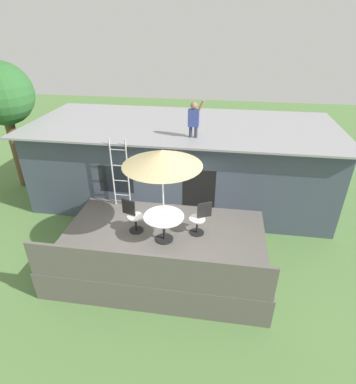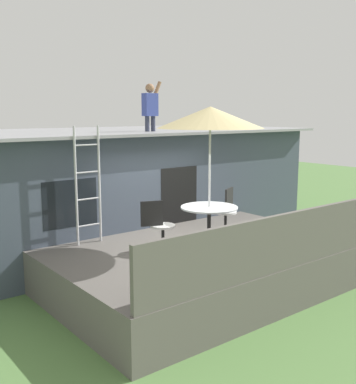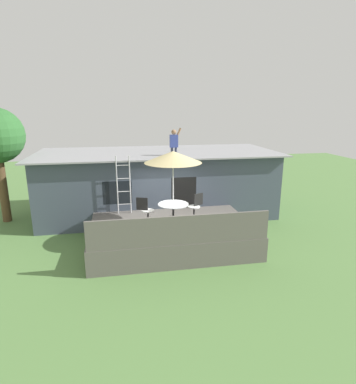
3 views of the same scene
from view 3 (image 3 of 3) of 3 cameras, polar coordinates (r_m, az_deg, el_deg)
ground_plane at (r=11.52m, az=-1.32°, el=-9.22°), size 40.00×40.00×0.00m
house at (r=14.46m, az=-3.61°, el=1.72°), size 10.50×4.50×2.81m
deck at (r=11.37m, az=-1.33°, el=-7.38°), size 5.50×3.89×0.80m
deck_railing at (r=9.31m, az=0.49°, el=-6.91°), size 5.40×0.08×0.90m
patio_table at (r=10.85m, az=-0.86°, el=-2.94°), size 1.04×1.04×0.74m
patio_umbrella at (r=10.44m, az=-0.90°, el=6.30°), size 1.90×1.90×2.54m
step_ladder at (r=12.07m, az=-9.73°, el=1.23°), size 0.52×0.04×2.20m
person_figure at (r=12.92m, az=-0.70°, el=9.21°), size 0.47×0.20×1.11m
patio_chair_left at (r=11.07m, az=-5.79°, el=-3.35°), size 0.61×0.44×0.92m
patio_chair_right at (r=11.48m, az=3.17°, el=-2.62°), size 0.59×0.44×0.92m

